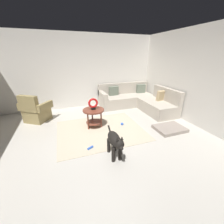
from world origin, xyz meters
The scene contains 12 objects.
ground_plane centered at (0.00, 0.00, -0.05)m, with size 6.00×6.00×0.10m, color #B7B2A8.
wall_back centered at (0.00, 2.94, 1.35)m, with size 6.00×0.12×2.70m, color silver.
wall_right centered at (2.94, 0.00, 1.35)m, with size 0.12×6.00×2.70m, color silver.
area_rug centered at (0.15, 0.70, 0.01)m, with size 2.30×1.90×0.01m, color #BCAD93.
sectional_couch centered at (1.99, 2.01, 0.29)m, with size 2.20×2.25×0.88m.
armchair centered at (-1.59, 1.96, 0.32)m, with size 1.00×0.95×0.88m.
side_table centered at (0.03, 0.98, 0.42)m, with size 0.60×0.60×0.54m.
torus_sculpture centered at (0.03, 0.98, 0.71)m, with size 0.28×0.08×0.33m.
dog_bed_mat centered at (1.98, 0.08, 0.04)m, with size 0.80×0.60×0.09m, color gray.
dog centered at (0.13, -0.47, 0.38)m, with size 0.23×0.85×0.63m.
dog_toy_ball centered at (0.84, 0.79, 0.04)m, with size 0.08×0.08×0.08m, color blue.
dog_toy_rope centered at (-0.29, -0.03, 0.03)m, with size 0.05×0.05×0.14m, color blue.
Camera 1 is at (-0.72, -2.70, 1.96)m, focal length 22.84 mm.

